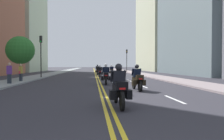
# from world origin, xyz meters

# --- Properties ---
(ground_plane) EXTENTS (264.00, 264.00, 0.00)m
(ground_plane) POSITION_xyz_m (0.00, 48.00, 0.00)
(ground_plane) COLOR #2C2B33
(sidewalk_left) EXTENTS (2.89, 144.00, 0.12)m
(sidewalk_left) POSITION_xyz_m (-7.66, 48.00, 0.06)
(sidewalk_left) COLOR gray
(sidewalk_left) RESTS_ON ground
(sidewalk_right) EXTENTS (2.89, 144.00, 0.12)m
(sidewalk_right) POSITION_xyz_m (7.66, 48.00, 0.06)
(sidewalk_right) COLOR gray
(sidewalk_right) RESTS_ON ground
(centreline_yellow_inner) EXTENTS (0.12, 132.00, 0.01)m
(centreline_yellow_inner) POSITION_xyz_m (-0.12, 48.00, 0.00)
(centreline_yellow_inner) COLOR yellow
(centreline_yellow_inner) RESTS_ON ground
(centreline_yellow_outer) EXTENTS (0.12, 132.00, 0.01)m
(centreline_yellow_outer) POSITION_xyz_m (0.12, 48.00, 0.00)
(centreline_yellow_outer) COLOR yellow
(centreline_yellow_outer) RESTS_ON ground
(lane_dashes_white) EXTENTS (0.14, 56.40, 0.01)m
(lane_dashes_white) POSITION_xyz_m (3.10, 29.00, 0.00)
(lane_dashes_white) COLOR silver
(lane_dashes_white) RESTS_ON ground
(building_right_1) EXTENTS (7.41, 21.67, 24.97)m
(building_right_1) POSITION_xyz_m (17.16, 34.01, 12.49)
(building_right_1) COLOR slate
(building_right_1) RESTS_ON ground
(building_left_2) EXTENTS (7.33, 18.51, 21.01)m
(building_left_2) POSITION_xyz_m (-17.12, 53.87, 10.50)
(building_left_2) COLOR #ACBFA4
(building_left_2) RESTS_ON ground
(building_right_2) EXTENTS (6.30, 21.98, 30.53)m
(building_right_2) POSITION_xyz_m (16.60, 57.71, 15.26)
(building_right_2) COLOR #BABD99
(building_right_2) RESTS_ON ground
(motorcycle_0) EXTENTS (0.77, 2.29, 1.60)m
(motorcycle_0) POSITION_xyz_m (0.41, 6.39, 0.67)
(motorcycle_0) COLOR black
(motorcycle_0) RESTS_ON ground
(motorcycle_1) EXTENTS (0.78, 2.25, 1.59)m
(motorcycle_1) POSITION_xyz_m (2.14, 11.51, 0.65)
(motorcycle_1) COLOR black
(motorcycle_1) RESTS_ON ground
(motorcycle_2) EXTENTS (0.78, 2.32, 1.67)m
(motorcycle_2) POSITION_xyz_m (0.51, 15.92, 0.67)
(motorcycle_2) COLOR black
(motorcycle_2) RESTS_ON ground
(motorcycle_3) EXTENTS (0.77, 2.17, 1.67)m
(motorcycle_3) POSITION_xyz_m (2.21, 20.88, 0.66)
(motorcycle_3) COLOR black
(motorcycle_3) RESTS_ON ground
(motorcycle_4) EXTENTS (0.76, 2.14, 1.59)m
(motorcycle_4) POSITION_xyz_m (0.34, 25.75, 0.66)
(motorcycle_4) COLOR black
(motorcycle_4) RESTS_ON ground
(motorcycle_5) EXTENTS (0.78, 2.23, 1.60)m
(motorcycle_5) POSITION_xyz_m (2.28, 30.85, 0.65)
(motorcycle_5) COLOR black
(motorcycle_5) RESTS_ON ground
(motorcycle_6) EXTENTS (0.76, 2.14, 1.64)m
(motorcycle_6) POSITION_xyz_m (0.27, 35.35, 0.66)
(motorcycle_6) COLOR black
(motorcycle_6) RESTS_ON ground
(traffic_light_near) EXTENTS (0.28, 0.38, 4.99)m
(traffic_light_near) POSITION_xyz_m (-6.61, 24.86, 3.42)
(traffic_light_near) COLOR black
(traffic_light_near) RESTS_ON ground
(traffic_light_far) EXTENTS (0.28, 0.38, 4.85)m
(traffic_light_far) POSITION_xyz_m (6.61, 43.93, 3.34)
(traffic_light_far) COLOR black
(traffic_light_far) RESTS_ON ground
(pedestrian_0) EXTENTS (0.25, 0.49, 1.66)m
(pedestrian_0) POSITION_xyz_m (-6.96, 18.67, 0.86)
(pedestrian_0) COLOR #252C36
(pedestrian_0) RESTS_ON ground
(pedestrian_2) EXTENTS (0.39, 0.27, 1.73)m
(pedestrian_2) POSITION_xyz_m (-6.97, 16.00, 0.89)
(pedestrian_2) COLOR #212832
(pedestrian_2) RESTS_ON ground
(street_tree_0) EXTENTS (2.79, 2.79, 4.44)m
(street_tree_0) POSITION_xyz_m (-7.76, 21.13, 3.03)
(street_tree_0) COLOR #473621
(street_tree_0) RESTS_ON ground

